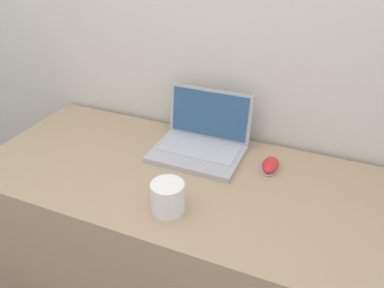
# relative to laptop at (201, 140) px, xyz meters

# --- Properties ---
(wall_back) EXTENTS (7.00, 0.04, 2.50)m
(wall_back) POSITION_rel_laptop_xyz_m (-0.02, 0.19, 0.44)
(wall_back) COLOR silver
(wall_back) RESTS_ON ground_plane
(desk) EXTENTS (1.46, 0.65, 0.76)m
(desk) POSITION_rel_laptop_xyz_m (-0.02, -0.18, -0.43)
(desk) COLOR tan
(desk) RESTS_ON ground_plane
(laptop) EXTENTS (0.33, 0.27, 0.22)m
(laptop) POSITION_rel_laptop_xyz_m (0.00, 0.00, 0.00)
(laptop) COLOR #ADADB2
(laptop) RESTS_ON desk
(drink_cup) EXTENTS (0.10, 0.10, 0.10)m
(drink_cup) POSITION_rel_laptop_xyz_m (0.04, -0.36, 0.01)
(drink_cup) COLOR white
(drink_cup) RESTS_ON desk
(computer_mouse) EXTENTS (0.06, 0.10, 0.04)m
(computer_mouse) POSITION_rel_laptop_xyz_m (0.28, -0.02, -0.03)
(computer_mouse) COLOR #B2B2B7
(computer_mouse) RESTS_ON desk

